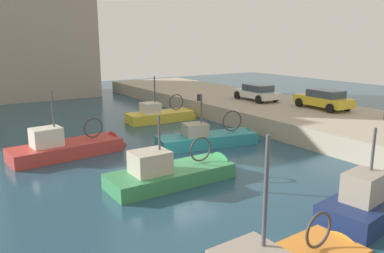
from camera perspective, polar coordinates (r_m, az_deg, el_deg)
water_surface at (r=18.97m, az=-0.67°, el=-5.62°), size 80.00×80.00×0.00m
quay_wall at (r=26.56m, az=20.84°, el=0.24°), size 9.00×56.00×1.20m
fishing_boat_yellow at (r=29.06m, az=-4.18°, el=1.10°), size 5.88×2.31×4.24m
fishing_boat_navy at (r=15.27m, az=25.68°, el=-11.10°), size 5.62×2.46×4.01m
fishing_boat_red at (r=21.41m, az=-17.35°, el=-3.72°), size 6.64×2.60×4.42m
fishing_boat_teal at (r=22.33m, az=3.07°, el=-2.52°), size 6.78×2.80×3.80m
fishing_boat_green at (r=16.75m, az=-2.00°, el=-7.70°), size 6.31×2.31×3.92m
parked_car_white at (r=31.37m, az=9.64°, el=5.08°), size 2.07×4.12×1.31m
parked_car_yellow at (r=28.66m, az=19.08°, el=3.91°), size 2.10×4.24×1.38m
mooring_bollard_mid at (r=30.72m, az=1.02°, el=4.34°), size 0.28×0.28×0.55m
waterfront_building_west at (r=45.24m, az=-22.30°, el=16.83°), size 10.59×9.12×19.73m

